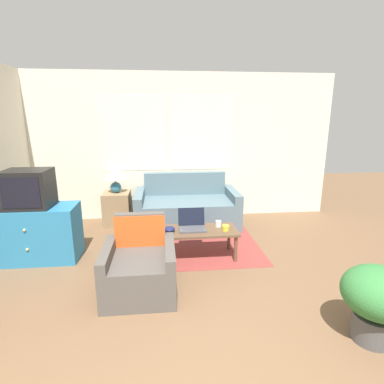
{
  "coord_description": "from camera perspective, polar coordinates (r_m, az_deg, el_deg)",
  "views": [
    {
      "loc": [
        -0.18,
        -1.35,
        1.84
      ],
      "look_at": [
        0.26,
        2.95,
        0.75
      ],
      "focal_mm": 28.0,
      "sensor_mm": 36.0,
      "label": 1
    }
  ],
  "objects": [
    {
      "name": "wall_back",
      "position": [
        5.49,
        -4.0,
        8.53
      ],
      "size": [
        5.92,
        0.06,
        2.6
      ],
      "color": "silver",
      "rests_on": "ground_plane"
    },
    {
      "name": "rug",
      "position": [
        4.71,
        0.34,
        -8.83
      ],
      "size": [
        1.83,
        2.0,
        0.01
      ],
      "color": "brown",
      "rests_on": "ground_plane"
    },
    {
      "name": "couch",
      "position": [
        5.24,
        -1.06,
        -3.24
      ],
      "size": [
        1.74,
        0.91,
        0.86
      ],
      "color": "slate",
      "rests_on": "ground_plane"
    },
    {
      "name": "armchair",
      "position": [
        3.37,
        -9.91,
        -14.22
      ],
      "size": [
        0.75,
        0.74,
        0.79
      ],
      "color": "#514C47",
      "rests_on": "ground_plane"
    },
    {
      "name": "tv_dresser",
      "position": [
        4.45,
        -27.78,
        -6.99
      ],
      "size": [
        1.1,
        0.53,
        0.72
      ],
      "color": "teal",
      "rests_on": "ground_plane"
    },
    {
      "name": "television",
      "position": [
        4.28,
        -28.71,
        0.56
      ],
      "size": [
        0.54,
        0.46,
        0.48
      ],
      "color": "black",
      "rests_on": "tv_dresser"
    },
    {
      "name": "side_table",
      "position": [
        5.42,
        -14.07,
        -3.0
      ],
      "size": [
        0.45,
        0.45,
        0.57
      ],
      "color": "#937551",
      "rests_on": "ground_plane"
    },
    {
      "name": "table_lamp",
      "position": [
        5.28,
        -14.45,
        3.1
      ],
      "size": [
        0.33,
        0.33,
        0.47
      ],
      "color": "teal",
      "rests_on": "side_table"
    },
    {
      "name": "coffee_table",
      "position": [
        4.01,
        1.3,
        -7.78
      ],
      "size": [
        1.02,
        0.49,
        0.39
      ],
      "color": "brown",
      "rests_on": "ground_plane"
    },
    {
      "name": "laptop",
      "position": [
        4.02,
        0.0,
        -6.18
      ],
      "size": [
        0.36,
        0.31,
        0.25
      ],
      "color": "#47474C",
      "rests_on": "coffee_table"
    },
    {
      "name": "cup_navy",
      "position": [
        4.11,
        5.03,
        -6.04
      ],
      "size": [
        0.08,
        0.08,
        0.08
      ],
      "color": "white",
      "rests_on": "coffee_table"
    },
    {
      "name": "cup_yellow",
      "position": [
        3.98,
        6.42,
        -6.82
      ],
      "size": [
        0.1,
        0.1,
        0.07
      ],
      "color": "gold",
      "rests_on": "coffee_table"
    },
    {
      "name": "snack_bowl",
      "position": [
        3.93,
        -4.35,
        -7.06
      ],
      "size": [
        0.15,
        0.15,
        0.07
      ],
      "color": "#191E4C",
      "rests_on": "coffee_table"
    },
    {
      "name": "potted_plant",
      "position": [
        3.02,
        31.79,
        -16.74
      ],
      "size": [
        0.57,
        0.57,
        0.66
      ],
      "color": "#4C4C4C",
      "rests_on": "ground_plane"
    }
  ]
}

